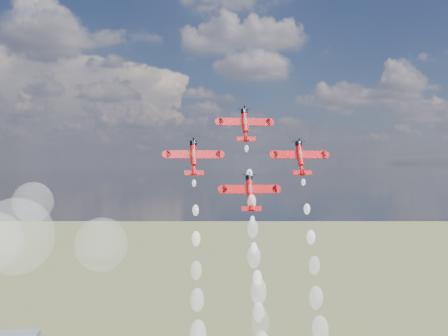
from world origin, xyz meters
TOP-DOWN VIEW (x-y plane):
  - plane_lead at (-1.50, 11.97)m, footprint 13.59×6.72m
  - plane_left at (-15.20, 7.84)m, footprint 13.59×6.72m
  - plane_right at (12.19, 7.84)m, footprint 13.59×6.72m
  - plane_slot at (-1.50, 3.71)m, footprint 13.59×6.72m
  - smoke_trail_lead at (-1.51, -11.11)m, footprint 5.71×28.53m

SIDE VIEW (x-z plane):
  - smoke_trail_lead at x=-1.51m, z-range 45.02..99.85m
  - plane_slot at x=-1.50m, z-range 98.43..107.49m
  - plane_left at x=-15.20m, z-range 107.08..116.14m
  - plane_right at x=12.19m, z-range 107.08..116.14m
  - plane_lead at x=-1.50m, z-range 115.73..124.79m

